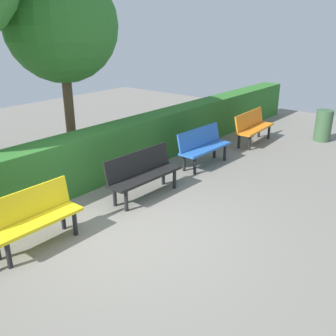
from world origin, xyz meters
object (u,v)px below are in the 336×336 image
object	(u,v)px
bench_orange	(253,126)
bench_yellow	(33,216)
bench_blue	(203,145)
tree_near	(61,26)
bench_black	(143,172)
trash_bin	(323,126)

from	to	relation	value
bench_orange	bench_yellow	distance (m)	6.72
bench_blue	tree_near	xyz separation A→B (m)	(1.71, -2.57, 2.56)
bench_yellow	tree_near	world-z (taller)	tree_near
bench_yellow	bench_blue	bearing A→B (deg)	-179.87
bench_black	tree_near	world-z (taller)	tree_near
bench_black	trash_bin	distance (m)	6.03
trash_bin	tree_near	bearing A→B (deg)	-36.83
bench_blue	bench_yellow	world-z (taller)	bench_yellow
bench_blue	bench_black	distance (m)	2.12
bench_black	trash_bin	xyz separation A→B (m)	(-5.86, 1.44, -0.05)
bench_blue	tree_near	world-z (taller)	tree_near
bench_blue	trash_bin	bearing A→B (deg)	160.21
bench_yellow	trash_bin	world-z (taller)	trash_bin
bench_orange	trash_bin	size ratio (longest dim) A/B	1.85
bench_black	bench_yellow	distance (m)	2.29
bench_blue	bench_black	world-z (taller)	same
bench_yellow	trash_bin	xyz separation A→B (m)	(-8.15, 1.50, -0.05)
bench_orange	bench_black	xyz separation A→B (m)	(4.43, -0.01, 0.00)
bench_blue	bench_yellow	xyz separation A→B (m)	(4.41, 0.01, -0.00)
bench_orange	trash_bin	distance (m)	2.03
bench_blue	trash_bin	xyz separation A→B (m)	(-3.74, 1.51, -0.05)
bench_yellow	tree_near	xyz separation A→B (m)	(-2.70, -2.58, 2.57)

